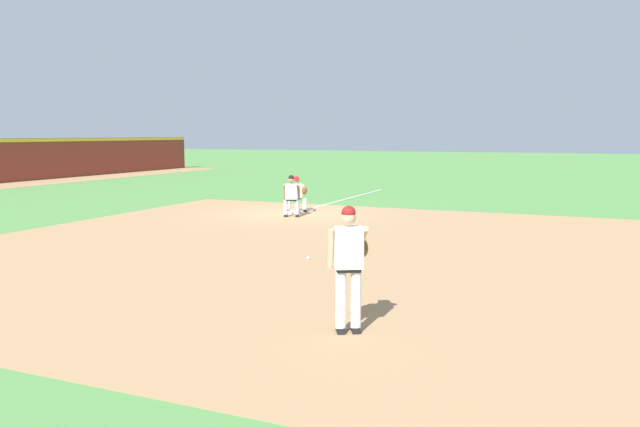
{
  "coord_description": "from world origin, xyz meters",
  "views": [
    {
      "loc": [
        -20.28,
        -9.71,
        2.87
      ],
      "look_at": [
        -8.46,
        -4.65,
        1.22
      ],
      "focal_mm": 35.0,
      "sensor_mm": 36.0,
      "label": 1
    }
  ],
  "objects_px": {
    "baseball": "(308,258)",
    "pitcher": "(349,261)",
    "baserunner": "(291,194)",
    "first_baseman": "(297,192)",
    "first_base_bag": "(294,212)"
  },
  "relations": [
    {
      "from": "baseball",
      "to": "baserunner",
      "type": "bearing_deg",
      "value": 28.72
    },
    {
      "from": "baserunner",
      "to": "baseball",
      "type": "bearing_deg",
      "value": -151.28
    },
    {
      "from": "first_base_bag",
      "to": "pitcher",
      "type": "relative_size",
      "value": 0.2
    },
    {
      "from": "first_base_bag",
      "to": "first_baseman",
      "type": "xyz_separation_m",
      "value": [
        0.4,
        0.05,
        0.69
      ]
    },
    {
      "from": "first_base_bag",
      "to": "pitcher",
      "type": "xyz_separation_m",
      "value": [
        -12.04,
        -6.64,
        1.01
      ]
    },
    {
      "from": "first_base_bag",
      "to": "baseball",
      "type": "height_order",
      "value": "first_base_bag"
    },
    {
      "from": "first_base_bag",
      "to": "baserunner",
      "type": "height_order",
      "value": "baserunner"
    },
    {
      "from": "baseball",
      "to": "baserunner",
      "type": "xyz_separation_m",
      "value": [
        6.49,
        3.56,
        0.76
      ]
    },
    {
      "from": "baseball",
      "to": "pitcher",
      "type": "relative_size",
      "value": 0.04
    },
    {
      "from": "baseball",
      "to": "first_baseman",
      "type": "xyz_separation_m",
      "value": [
        7.83,
        3.96,
        0.69
      ]
    },
    {
      "from": "first_base_bag",
      "to": "first_baseman",
      "type": "relative_size",
      "value": 0.28
    },
    {
      "from": "first_baseman",
      "to": "baserunner",
      "type": "distance_m",
      "value": 1.4
    },
    {
      "from": "first_base_bag",
      "to": "first_baseman",
      "type": "height_order",
      "value": "first_baseman"
    },
    {
      "from": "pitcher",
      "to": "first_baseman",
      "type": "xyz_separation_m",
      "value": [
        12.44,
        6.69,
        -0.33
      ]
    },
    {
      "from": "first_base_bag",
      "to": "baserunner",
      "type": "relative_size",
      "value": 0.26
    }
  ]
}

